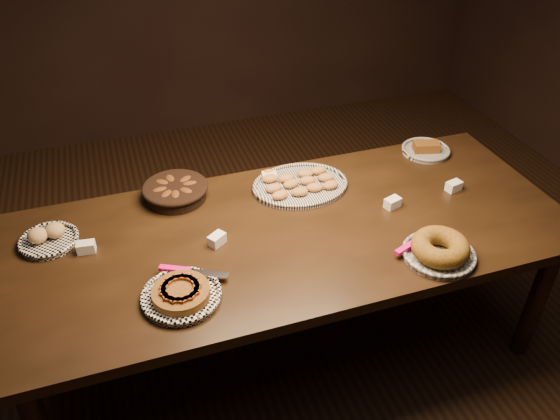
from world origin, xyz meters
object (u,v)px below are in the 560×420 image
object	(u,v)px
buffet_table	(291,242)
madeleine_platter	(299,184)
apple_tart_plate	(181,294)
bundt_cake_plate	(439,249)

from	to	relation	value
buffet_table	madeleine_platter	world-z (taller)	madeleine_platter
madeleine_platter	apple_tart_plate	bearing A→B (deg)	-135.24
buffet_table	madeleine_platter	distance (m)	0.33
madeleine_platter	bundt_cake_plate	size ratio (longest dim) A/B	1.42
apple_tart_plate	bundt_cake_plate	bearing A→B (deg)	4.41
buffet_table	madeleine_platter	xyz separation A→B (m)	(0.14, 0.28, 0.09)
buffet_table	bundt_cake_plate	world-z (taller)	bundt_cake_plate
buffet_table	apple_tart_plate	xyz separation A→B (m)	(-0.51, -0.26, 0.10)
madeleine_platter	bundt_cake_plate	distance (m)	0.73
apple_tart_plate	madeleine_platter	world-z (taller)	apple_tart_plate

